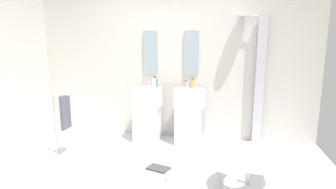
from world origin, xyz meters
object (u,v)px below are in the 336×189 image
at_px(magazine_charcoal, 158,168).
at_px(coffee_mug, 170,176).
at_px(pedestal_sink_left, 147,111).
at_px(soap_bottle_green, 157,84).
at_px(soap_bottle_clear, 156,83).
at_px(soap_bottle_amber, 192,84).
at_px(pedestal_sink_right, 189,113).
at_px(towel_rack, 64,113).
at_px(lounge_chair, 248,160).
at_px(soap_bottle_grey, 186,84).
at_px(soap_bottle_white, 154,83).
at_px(shower_column, 259,78).

height_order(magazine_charcoal, coffee_mug, coffee_mug).
xyz_separation_m(pedestal_sink_left, soap_bottle_green, (0.16, 0.07, 0.46)).
relative_size(soap_bottle_clear, soap_bottle_amber, 1.04).
xyz_separation_m(pedestal_sink_right, soap_bottle_green, (-0.53, 0.07, 0.46)).
relative_size(towel_rack, soap_bottle_green, 6.71).
distance_m(pedestal_sink_right, soap_bottle_clear, 0.74).
relative_size(lounge_chair, coffee_mug, 10.45).
height_order(lounge_chair, soap_bottle_green, soap_bottle_green).
bearing_deg(lounge_chair, soap_bottle_clear, 134.07).
bearing_deg(magazine_charcoal, soap_bottle_clear, 122.71).
height_order(soap_bottle_grey, soap_bottle_amber, soap_bottle_amber).
height_order(soap_bottle_grey, soap_bottle_clear, soap_bottle_clear).
height_order(pedestal_sink_right, lounge_chair, pedestal_sink_right).
xyz_separation_m(soap_bottle_white, soap_bottle_grey, (0.51, 0.11, -0.03)).
bearing_deg(soap_bottle_clear, coffee_mug, -70.87).
bearing_deg(towel_rack, soap_bottle_white, 37.00).
bearing_deg(coffee_mug, pedestal_sink_left, 115.31).
height_order(soap_bottle_grey, soap_bottle_green, soap_bottle_green).
distance_m(shower_column, soap_bottle_grey, 1.16).
relative_size(lounge_chair, towel_rack, 1.09).
distance_m(pedestal_sink_right, towel_rack, 1.91).
relative_size(towel_rack, soap_bottle_white, 5.10).
distance_m(pedestal_sink_right, soap_bottle_amber, 0.49).
xyz_separation_m(pedestal_sink_right, magazine_charcoal, (-0.27, -1.07, -0.48)).
bearing_deg(pedestal_sink_left, towel_rack, -141.25).
height_order(pedestal_sink_right, soap_bottle_amber, soap_bottle_amber).
bearing_deg(pedestal_sink_left, lounge_chair, -41.32).
bearing_deg(soap_bottle_clear, pedestal_sink_left, -145.34).
relative_size(pedestal_sink_left, soap_bottle_green, 7.02).
relative_size(shower_column, magazine_charcoal, 7.19).
relative_size(lounge_chair, soap_bottle_amber, 6.24).
xyz_separation_m(coffee_mug, soap_bottle_white, (-0.51, 1.37, 0.92)).
bearing_deg(pedestal_sink_right, pedestal_sink_left, 180.00).
relative_size(pedestal_sink_left, pedestal_sink_right, 1.00).
height_order(soap_bottle_clear, soap_bottle_amber, soap_bottle_clear).
xyz_separation_m(pedestal_sink_left, coffee_mug, (0.63, -1.33, -0.44)).
distance_m(magazine_charcoal, soap_bottle_white, 1.50).
relative_size(pedestal_sink_left, soap_bottle_white, 5.34).
xyz_separation_m(pedestal_sink_left, soap_bottle_white, (0.12, 0.04, 0.48)).
xyz_separation_m(pedestal_sink_right, towel_rack, (-1.72, -0.82, 0.13)).
bearing_deg(pedestal_sink_right, soap_bottle_amber, 70.00).
relative_size(magazine_charcoal, soap_bottle_white, 1.53).
distance_m(pedestal_sink_right, lounge_chair, 1.57).
height_order(coffee_mug, soap_bottle_clear, soap_bottle_clear).
height_order(pedestal_sink_left, soap_bottle_clear, soap_bottle_clear).
xyz_separation_m(pedestal_sink_right, soap_bottle_amber, (0.04, 0.12, 0.47)).
relative_size(shower_column, soap_bottle_clear, 11.87).
bearing_deg(soap_bottle_green, soap_bottle_white, -145.39).
height_order(pedestal_sink_left, soap_bottle_green, soap_bottle_green).
relative_size(soap_bottle_clear, soap_bottle_green, 1.22).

